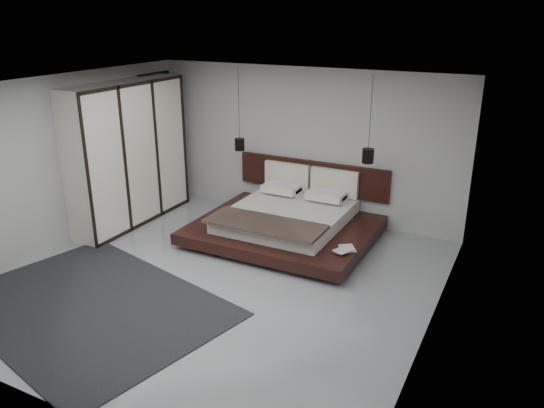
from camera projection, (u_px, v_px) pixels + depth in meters
The scene contains 14 objects.
floor at pixel (219, 279), 7.81m from camera, with size 6.00×6.00×0.00m, color #92959A.
ceiling at pixel (212, 87), 6.85m from camera, with size 6.00×6.00×0.00m, color white.
wall_back at pixel (303, 144), 9.84m from camera, with size 6.00×6.00×0.00m, color #B3B2B0.
wall_front at pixel (37, 283), 4.82m from camera, with size 6.00×6.00×0.00m, color #B3B2B0.
wall_left at pixel (60, 163), 8.61m from camera, with size 6.00×6.00×0.00m, color #B3B2B0.
wall_right at pixel (438, 227), 6.05m from camera, with size 6.00×6.00×0.00m, color #B3B2B0.
lattice_screen at pixel (158, 139), 10.67m from camera, with size 0.05×0.90×2.60m, color black.
bed at pixel (287, 220), 9.21m from camera, with size 2.97×2.47×1.11m.
book_lower at pixel (340, 249), 8.12m from camera, with size 0.22×0.30×0.03m, color #99724C.
book_upper at pixel (338, 248), 8.10m from camera, with size 0.21×0.28×0.02m, color #99724C.
pendant_left at pixel (240, 144), 9.75m from camera, with size 0.18×0.18×1.50m.
pendant_right at pixel (368, 156), 8.69m from camera, with size 0.19×0.19×1.43m.
wardrobe at pixel (128, 154), 9.58m from camera, with size 0.62×2.63×2.58m.
rug at pixel (90, 306), 7.11m from camera, with size 3.62×2.58×0.02m, color black.
Camera 1 is at (3.85, -5.84, 3.73)m, focal length 35.00 mm.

